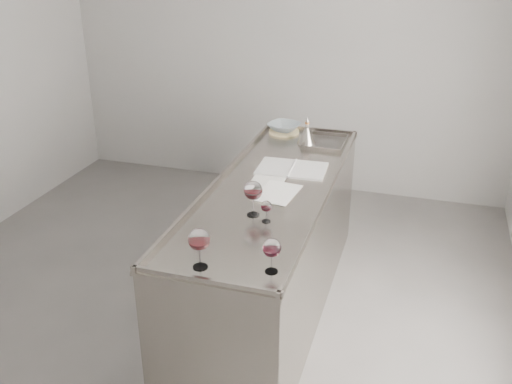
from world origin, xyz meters
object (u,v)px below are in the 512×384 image
(notebook, at_px, (292,169))
(wine_glass_left, at_px, (199,240))
(wine_glass_middle, at_px, (253,191))
(wine_glass_right, at_px, (272,249))
(ceramic_bowl, at_px, (284,127))
(wine_funnel, at_px, (307,135))
(counter, at_px, (272,248))
(wine_glass_small, at_px, (266,207))

(notebook, bearing_deg, wine_glass_left, -97.89)
(wine_glass_middle, distance_m, wine_glass_right, 0.62)
(wine_glass_right, distance_m, ceramic_bowl, 2.13)
(wine_glass_middle, relative_size, ceramic_bowl, 0.85)
(wine_glass_right, xyz_separation_m, wine_funnel, (-0.24, 1.87, -0.06))
(wine_funnel, bearing_deg, notebook, -87.93)
(wine_glass_left, height_order, wine_funnel, wine_funnel)
(wine_glass_right, xyz_separation_m, ceramic_bowl, (-0.48, 2.08, -0.08))
(counter, height_order, wine_glass_right, wine_glass_right)
(ceramic_bowl, bearing_deg, notebook, -71.46)
(counter, bearing_deg, wine_glass_right, -74.59)
(counter, relative_size, wine_glass_middle, 11.31)
(wine_glass_middle, xyz_separation_m, wine_funnel, (0.03, 1.31, -0.08))
(wine_glass_middle, height_order, wine_glass_small, wine_glass_middle)
(counter, bearing_deg, wine_glass_left, -93.94)
(notebook, relative_size, ceramic_bowl, 1.93)
(wine_glass_right, relative_size, wine_glass_small, 1.39)
(wine_glass_middle, relative_size, wine_glass_right, 1.18)
(wine_glass_left, xyz_separation_m, ceramic_bowl, (-0.13, 2.14, -0.10))
(counter, distance_m, notebook, 0.57)
(wine_glass_middle, height_order, notebook, wine_glass_middle)
(wine_glass_right, height_order, wine_glass_small, wine_glass_right)
(counter, relative_size, wine_glass_small, 18.68)
(wine_glass_left, relative_size, wine_funnel, 0.98)
(counter, relative_size, notebook, 4.97)
(wine_glass_right, height_order, notebook, wine_glass_right)
(wine_glass_middle, relative_size, notebook, 0.44)
(wine_glass_left, height_order, wine_glass_middle, same)
(wine_glass_left, bearing_deg, counter, 86.06)
(wine_glass_right, bearing_deg, wine_glass_small, 109.00)
(wine_glass_small, relative_size, ceramic_bowl, 0.51)
(counter, xyz_separation_m, wine_glass_middle, (0.01, -0.44, 0.62))
(counter, xyz_separation_m, wine_glass_right, (0.27, -1.00, 0.60))
(counter, xyz_separation_m, ceramic_bowl, (-0.20, 1.08, 0.52))
(wine_glass_left, distance_m, wine_glass_small, 0.60)
(wine_glass_left, distance_m, wine_funnel, 1.94)
(notebook, xyz_separation_m, ceramic_bowl, (-0.26, 0.76, 0.04))
(wine_glass_left, relative_size, wine_glass_right, 1.18)
(notebook, bearing_deg, counter, -102.22)
(wine_glass_right, bearing_deg, ceramic_bowl, 102.96)
(counter, distance_m, wine_glass_small, 0.75)
(notebook, bearing_deg, wine_glass_right, -83.06)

